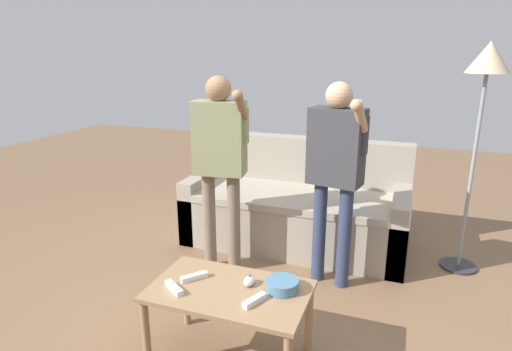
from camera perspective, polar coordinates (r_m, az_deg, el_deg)
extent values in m
plane|color=brown|center=(2.78, -1.47, -20.97)|extent=(12.00, 12.00, 0.00)
cube|color=#9E9384|center=(3.88, 5.28, -5.93)|extent=(1.91, 0.85, 0.43)
cube|color=#AA9F8F|center=(3.73, 5.11, -2.85)|extent=(1.63, 0.73, 0.06)
cube|color=#9E9384|center=(4.04, 6.68, 1.73)|extent=(1.91, 0.18, 0.48)
cube|color=#9E9384|center=(4.14, -6.61, -3.34)|extent=(0.14, 0.85, 0.58)
cube|color=#9E9384|center=(3.75, 18.59, -6.35)|extent=(0.14, 0.85, 0.58)
cube|color=#997551|center=(2.38, -3.59, -15.10)|extent=(0.85, 0.50, 0.03)
cylinder|color=#997551|center=(2.52, -14.41, -19.95)|extent=(0.04, 0.04, 0.43)
cylinder|color=#997551|center=(2.82, -9.27, -15.24)|extent=(0.04, 0.04, 0.43)
cylinder|color=#997551|center=(2.58, 7.06, -18.49)|extent=(0.04, 0.04, 0.43)
cylinder|color=teal|center=(2.35, 3.51, -14.36)|extent=(0.17, 0.17, 0.06)
ellipsoid|color=white|center=(2.40, -0.93, -13.87)|extent=(0.06, 0.09, 0.05)
cylinder|color=#4C4C51|center=(2.39, -0.82, -13.18)|extent=(0.02, 0.02, 0.01)
cylinder|color=#2D2D33|center=(3.88, 25.29, -10.83)|extent=(0.28, 0.28, 0.02)
cylinder|color=gray|center=(3.62, 26.76, 0.02)|extent=(0.03, 0.03, 1.50)
cone|color=#C1AD89|center=(3.50, 28.62, 13.68)|extent=(0.30, 0.30, 0.22)
cylinder|color=#756656|center=(3.39, -6.22, -6.07)|extent=(0.10, 0.10, 0.79)
cylinder|color=#756656|center=(3.33, -2.97, -6.36)|extent=(0.10, 0.10, 0.79)
cube|color=gray|center=(3.16, -4.88, 5.00)|extent=(0.40, 0.25, 0.54)
sphere|color=#936B4C|center=(3.11, -5.04, 11.43)|extent=(0.19, 0.19, 0.19)
cylinder|color=#936B4C|center=(3.22, -8.08, 4.67)|extent=(0.07, 0.07, 0.51)
cylinder|color=gray|center=(3.09, -1.58, 6.75)|extent=(0.07, 0.07, 0.26)
cylinder|color=#936B4C|center=(2.98, -2.01, 9.11)|extent=(0.09, 0.23, 0.23)
sphere|color=#936B4C|center=(2.88, -2.48, 10.62)|extent=(0.08, 0.08, 0.08)
cylinder|color=#2D3856|center=(3.24, 8.43, -7.38)|extent=(0.10, 0.10, 0.78)
cylinder|color=#2D3856|center=(3.18, 11.67, -8.06)|extent=(0.10, 0.10, 0.78)
cube|color=#38383D|center=(3.00, 10.65, 3.77)|extent=(0.40, 0.26, 0.53)
sphere|color=tan|center=(2.94, 11.02, 10.42)|extent=(0.18, 0.18, 0.18)
cylinder|color=tan|center=(3.07, 7.42, 3.76)|extent=(0.07, 0.07, 0.50)
cylinder|color=#38383D|center=(2.92, 14.14, 5.25)|extent=(0.07, 0.07, 0.25)
cylinder|color=tan|center=(2.81, 13.73, 7.61)|extent=(0.10, 0.22, 0.23)
sphere|color=tan|center=(2.71, 13.20, 9.10)|extent=(0.07, 0.07, 0.07)
cube|color=white|center=(2.39, -10.89, -14.49)|extent=(0.15, 0.11, 0.03)
cylinder|color=silver|center=(2.41, -11.20, -13.86)|extent=(0.01, 0.01, 0.00)
cube|color=silver|center=(2.35, -10.41, -14.62)|extent=(0.02, 0.02, 0.00)
cube|color=white|center=(2.47, -8.22, -13.23)|extent=(0.13, 0.14, 0.03)
cylinder|color=silver|center=(2.47, -7.63, -12.74)|extent=(0.01, 0.01, 0.00)
cube|color=silver|center=(2.45, -9.25, -13.11)|extent=(0.02, 0.02, 0.00)
cube|color=white|center=(2.25, -0.21, -16.30)|extent=(0.09, 0.15, 0.03)
cylinder|color=silver|center=(2.26, 0.26, -15.67)|extent=(0.01, 0.01, 0.00)
cube|color=silver|center=(2.22, -1.02, -16.38)|extent=(0.02, 0.02, 0.00)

